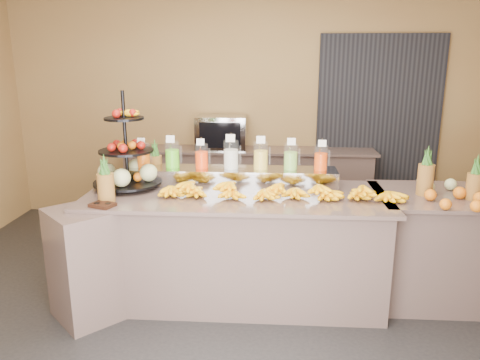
# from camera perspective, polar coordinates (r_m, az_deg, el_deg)

# --- Properties ---
(ground) EXTENTS (6.00, 6.00, 0.00)m
(ground) POSITION_cam_1_polar(r_m,az_deg,el_deg) (3.98, -0.73, -15.89)
(ground) COLOR black
(ground) RESTS_ON ground
(room_envelope) EXTENTS (6.04, 5.02, 2.82)m
(room_envelope) POSITION_cam_1_polar(r_m,az_deg,el_deg) (4.20, 2.65, 12.66)
(room_envelope) COLOR olive
(room_envelope) RESTS_ON ground
(buffet_counter) EXTENTS (2.75, 1.25, 0.93)m
(buffet_counter) POSITION_cam_1_polar(r_m,az_deg,el_deg) (4.01, -2.12, -8.20)
(buffet_counter) COLOR gray
(buffet_counter) RESTS_ON ground
(right_counter) EXTENTS (1.08, 0.88, 0.93)m
(right_counter) POSITION_cam_1_polar(r_m,az_deg,el_deg) (4.36, 22.78, -7.44)
(right_counter) COLOR gray
(right_counter) RESTS_ON ground
(back_ledge) EXTENTS (3.10, 0.55, 0.93)m
(back_ledge) POSITION_cam_1_polar(r_m,az_deg,el_deg) (5.88, 0.97, -0.62)
(back_ledge) COLOR gray
(back_ledge) RESTS_ON ground
(pitcher_tray) EXTENTS (1.85, 0.30, 0.15)m
(pitcher_tray) POSITION_cam_1_polar(r_m,az_deg,el_deg) (4.14, -1.09, 0.42)
(pitcher_tray) COLOR gray
(pitcher_tray) RESTS_ON buffet_counter
(juice_pitcher_orange_a) EXTENTS (0.12, 0.12, 0.28)m
(juice_pitcher_orange_a) POSITION_cam_1_polar(r_m,az_deg,el_deg) (4.23, -11.69, 2.81)
(juice_pitcher_orange_a) COLOR silver
(juice_pitcher_orange_a) RESTS_ON pitcher_tray
(juice_pitcher_green) EXTENTS (0.13, 0.13, 0.31)m
(juice_pitcher_green) POSITION_cam_1_polar(r_m,az_deg,el_deg) (4.17, -8.24, 2.91)
(juice_pitcher_green) COLOR silver
(juice_pitcher_green) RESTS_ON pitcher_tray
(juice_pitcher_orange_b) EXTENTS (0.12, 0.12, 0.28)m
(juice_pitcher_orange_b) POSITION_cam_1_polar(r_m,az_deg,el_deg) (4.13, -4.70, 2.76)
(juice_pitcher_orange_b) COLOR silver
(juice_pitcher_orange_b) RESTS_ON pitcher_tray
(juice_pitcher_milk) EXTENTS (0.13, 0.14, 0.32)m
(juice_pitcher_milk) POSITION_cam_1_polar(r_m,az_deg,el_deg) (4.09, -1.10, 2.92)
(juice_pitcher_milk) COLOR silver
(juice_pitcher_milk) RESTS_ON pitcher_tray
(juice_pitcher_lemon) EXTENTS (0.13, 0.13, 0.31)m
(juice_pitcher_lemon) POSITION_cam_1_polar(r_m,az_deg,el_deg) (4.08, 2.54, 2.81)
(juice_pitcher_lemon) COLOR silver
(juice_pitcher_lemon) RESTS_ON pitcher_tray
(juice_pitcher_lime) EXTENTS (0.12, 0.13, 0.30)m
(juice_pitcher_lime) POSITION_cam_1_polar(r_m,az_deg,el_deg) (4.09, 6.19, 2.67)
(juice_pitcher_lime) COLOR silver
(juice_pitcher_lime) RESTS_ON pitcher_tray
(juice_pitcher_orange_c) EXTENTS (0.12, 0.12, 0.28)m
(juice_pitcher_orange_c) POSITION_cam_1_polar(r_m,az_deg,el_deg) (4.11, 9.82, 2.53)
(juice_pitcher_orange_c) COLOR silver
(juice_pitcher_orange_c) RESTS_ON pitcher_tray
(banana_heap) EXTENTS (1.98, 0.18, 0.16)m
(banana_heap) POSITION_cam_1_polar(r_m,az_deg,el_deg) (3.79, 4.54, -1.06)
(banana_heap) COLOR yellow
(banana_heap) RESTS_ON buffet_counter
(fruit_stand) EXTENTS (0.69, 0.69, 0.83)m
(fruit_stand) POSITION_cam_1_polar(r_m,az_deg,el_deg) (4.12, -13.13, 1.97)
(fruit_stand) COLOR black
(fruit_stand) RESTS_ON buffet_counter
(condiment_caddy) EXTENTS (0.21, 0.19, 0.03)m
(condiment_caddy) POSITION_cam_1_polar(r_m,az_deg,el_deg) (3.70, -16.41, -2.94)
(condiment_caddy) COLOR black
(condiment_caddy) RESTS_ON buffet_counter
(pineapple_left_a) EXTENTS (0.13, 0.13, 0.38)m
(pineapple_left_a) POSITION_cam_1_polar(r_m,az_deg,el_deg) (3.79, -16.06, -0.50)
(pineapple_left_a) COLOR brown
(pineapple_left_a) RESTS_ON buffet_counter
(pineapple_left_b) EXTENTS (0.12, 0.12, 0.38)m
(pineapple_left_b) POSITION_cam_1_polar(r_m,az_deg,el_deg) (4.38, -10.25, 1.88)
(pineapple_left_b) COLOR brown
(pineapple_left_b) RESTS_ON buffet_counter
(right_fruit_pile) EXTENTS (0.48, 0.46, 0.25)m
(right_fruit_pile) POSITION_cam_1_polar(r_m,az_deg,el_deg) (4.03, 24.34, -1.23)
(right_fruit_pile) COLOR brown
(right_fruit_pile) RESTS_ON right_counter
(oven_warmer) EXTENTS (0.61, 0.43, 0.41)m
(oven_warmer) POSITION_cam_1_polar(r_m,az_deg,el_deg) (5.76, -2.24, 5.83)
(oven_warmer) COLOR gray
(oven_warmer) RESTS_ON back_ledge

